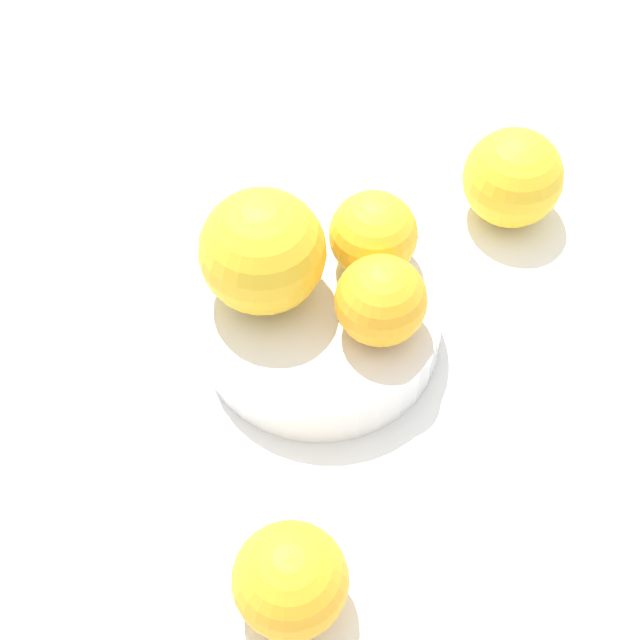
{
  "coord_description": "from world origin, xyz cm",
  "views": [
    {
      "loc": [
        24.58,
        29.42,
        55.97
      ],
      "look_at": [
        0.0,
        0.0,
        2.36
      ],
      "focal_mm": 53.59,
      "sensor_mm": 36.0,
      "label": 1
    }
  ],
  "objects_px": {
    "orange_in_bowl_1": "(373,235)",
    "orange_loose_1": "(508,174)",
    "fruit_bowl": "(320,324)",
    "orange_in_bowl_0": "(381,301)",
    "orange_in_bowl_2": "(262,251)",
    "orange_loose_0": "(290,580)"
  },
  "relations": [
    {
      "from": "fruit_bowl",
      "to": "orange_loose_1",
      "type": "distance_m",
      "value": 0.19
    },
    {
      "from": "orange_in_bowl_0",
      "to": "orange_in_bowl_2",
      "type": "xyz_separation_m",
      "value": [
        0.04,
        -0.07,
        0.01
      ]
    },
    {
      "from": "orange_in_bowl_1",
      "to": "orange_loose_0",
      "type": "distance_m",
      "value": 0.24
    },
    {
      "from": "fruit_bowl",
      "to": "orange_in_bowl_2",
      "type": "bearing_deg",
      "value": -59.71
    },
    {
      "from": "orange_in_bowl_0",
      "to": "orange_loose_0",
      "type": "height_order",
      "value": "orange_in_bowl_0"
    },
    {
      "from": "orange_in_bowl_1",
      "to": "orange_loose_1",
      "type": "xyz_separation_m",
      "value": [
        -0.14,
        0.0,
        -0.03
      ]
    },
    {
      "from": "orange_in_bowl_0",
      "to": "orange_loose_0",
      "type": "distance_m",
      "value": 0.18
    },
    {
      "from": "orange_in_bowl_1",
      "to": "orange_in_bowl_2",
      "type": "bearing_deg",
      "value": -21.44
    },
    {
      "from": "orange_in_bowl_0",
      "to": "orange_in_bowl_2",
      "type": "relative_size",
      "value": 0.72
    },
    {
      "from": "orange_in_bowl_2",
      "to": "fruit_bowl",
      "type": "bearing_deg",
      "value": 120.29
    },
    {
      "from": "orange_in_bowl_2",
      "to": "orange_loose_1",
      "type": "relative_size",
      "value": 1.11
    },
    {
      "from": "orange_loose_0",
      "to": "orange_loose_1",
      "type": "height_order",
      "value": "orange_loose_1"
    },
    {
      "from": "fruit_bowl",
      "to": "orange_loose_1",
      "type": "height_order",
      "value": "orange_loose_1"
    },
    {
      "from": "fruit_bowl",
      "to": "orange_loose_0",
      "type": "height_order",
      "value": "orange_loose_0"
    },
    {
      "from": "orange_in_bowl_1",
      "to": "orange_in_bowl_2",
      "type": "height_order",
      "value": "orange_in_bowl_2"
    },
    {
      "from": "orange_in_bowl_0",
      "to": "orange_in_bowl_1",
      "type": "bearing_deg",
      "value": -126.73
    },
    {
      "from": "orange_in_bowl_0",
      "to": "orange_in_bowl_2",
      "type": "distance_m",
      "value": 0.08
    },
    {
      "from": "orange_in_bowl_1",
      "to": "orange_loose_1",
      "type": "bearing_deg",
      "value": 179.52
    },
    {
      "from": "orange_loose_1",
      "to": "orange_in_bowl_2",
      "type": "bearing_deg",
      "value": -8.0
    },
    {
      "from": "orange_in_bowl_0",
      "to": "orange_loose_1",
      "type": "distance_m",
      "value": 0.18
    },
    {
      "from": "orange_in_bowl_0",
      "to": "orange_in_bowl_2",
      "type": "height_order",
      "value": "orange_in_bowl_2"
    },
    {
      "from": "fruit_bowl",
      "to": "orange_in_bowl_1",
      "type": "distance_m",
      "value": 0.07
    }
  ]
}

